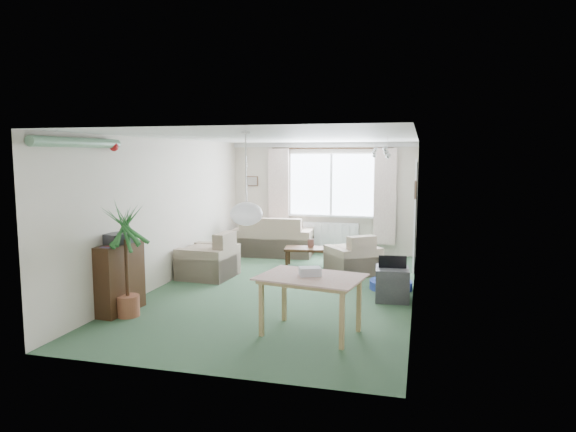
% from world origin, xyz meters
% --- Properties ---
extents(ground, '(6.50, 6.50, 0.00)m').
position_xyz_m(ground, '(0.00, 0.00, 0.00)').
color(ground, '#325338').
extents(window, '(1.80, 0.03, 1.30)m').
position_xyz_m(window, '(0.20, 3.23, 1.50)').
color(window, white).
extents(curtain_rod, '(2.60, 0.03, 0.03)m').
position_xyz_m(curtain_rod, '(0.20, 3.15, 2.27)').
color(curtain_rod, black).
extents(curtain_left, '(0.45, 0.08, 2.00)m').
position_xyz_m(curtain_left, '(-0.95, 3.13, 1.27)').
color(curtain_left, beige).
extents(curtain_right, '(0.45, 0.08, 2.00)m').
position_xyz_m(curtain_right, '(1.35, 3.13, 1.27)').
color(curtain_right, beige).
extents(radiator, '(1.20, 0.10, 0.55)m').
position_xyz_m(radiator, '(0.20, 3.19, 0.40)').
color(radiator, white).
extents(doorway, '(0.03, 0.95, 2.00)m').
position_xyz_m(doorway, '(1.99, 2.20, 1.00)').
color(doorway, black).
extents(pendant_lamp, '(0.36, 0.36, 0.36)m').
position_xyz_m(pendant_lamp, '(0.20, -2.30, 1.48)').
color(pendant_lamp, white).
extents(tinsel_garland, '(1.60, 1.60, 0.12)m').
position_xyz_m(tinsel_garland, '(-1.92, -2.30, 2.28)').
color(tinsel_garland, '#196626').
extents(bauble_cluster_a, '(0.20, 0.20, 0.20)m').
position_xyz_m(bauble_cluster_a, '(1.30, 0.90, 2.22)').
color(bauble_cluster_a, silver).
extents(bauble_cluster_b, '(0.20, 0.20, 0.20)m').
position_xyz_m(bauble_cluster_b, '(1.60, -0.30, 2.22)').
color(bauble_cluster_b, silver).
extents(wall_picture_back, '(0.28, 0.03, 0.22)m').
position_xyz_m(wall_picture_back, '(-1.60, 3.23, 1.55)').
color(wall_picture_back, brown).
extents(wall_picture_right, '(0.03, 0.24, 0.30)m').
position_xyz_m(wall_picture_right, '(1.98, 1.20, 1.55)').
color(wall_picture_right, brown).
extents(sofa, '(1.72, 1.00, 0.83)m').
position_xyz_m(sofa, '(-0.96, 2.75, 0.42)').
color(sofa, '#B9A68C').
rests_on(sofa, ground).
extents(armchair_corner, '(1.11, 1.10, 0.72)m').
position_xyz_m(armchair_corner, '(0.92, 1.42, 0.36)').
color(armchair_corner, beige).
rests_on(armchair_corner, ground).
extents(armchair_left, '(0.91, 0.95, 0.80)m').
position_xyz_m(armchair_left, '(-1.50, 0.50, 0.40)').
color(armchair_left, '#C7B796').
rests_on(armchair_left, ground).
extents(coffee_table, '(0.88, 0.57, 0.37)m').
position_xyz_m(coffee_table, '(-0.01, 1.77, 0.19)').
color(coffee_table, black).
rests_on(coffee_table, ground).
extents(photo_frame, '(0.12, 0.03, 0.16)m').
position_xyz_m(photo_frame, '(0.06, 1.81, 0.45)').
color(photo_frame, brown).
rests_on(photo_frame, coffee_table).
extents(bookshelf, '(0.32, 0.79, 0.94)m').
position_xyz_m(bookshelf, '(-1.84, -1.66, 0.47)').
color(bookshelf, black).
rests_on(bookshelf, ground).
extents(hifi_box, '(0.37, 0.42, 0.14)m').
position_xyz_m(hifi_box, '(-1.87, -1.65, 1.01)').
color(hifi_box, '#323136').
rests_on(hifi_box, bookshelf).
extents(houseplant, '(0.67, 0.67, 1.51)m').
position_xyz_m(houseplant, '(-1.65, -1.80, 0.76)').
color(houseplant, '#1C5225').
rests_on(houseplant, ground).
extents(dining_table, '(1.21, 0.91, 0.69)m').
position_xyz_m(dining_table, '(0.84, -1.85, 0.34)').
color(dining_table, '#9F8E56').
rests_on(dining_table, ground).
extents(gift_box, '(0.30, 0.26, 0.12)m').
position_xyz_m(gift_box, '(0.83, -1.83, 0.75)').
color(gift_box, silver).
rests_on(gift_box, dining_table).
extents(tv_cube, '(0.52, 0.57, 0.48)m').
position_xyz_m(tv_cube, '(1.70, -0.13, 0.24)').
color(tv_cube, '#343337').
rests_on(tv_cube, ground).
extents(pet_bed, '(0.87, 0.87, 0.14)m').
position_xyz_m(pet_bed, '(1.65, 0.50, 0.07)').
color(pet_bed, navy).
rests_on(pet_bed, ground).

